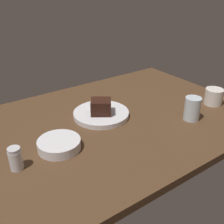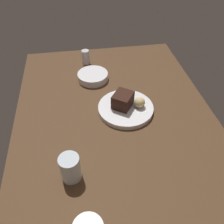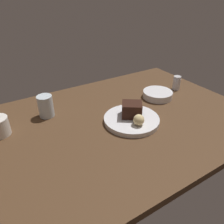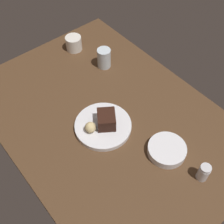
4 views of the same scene
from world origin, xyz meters
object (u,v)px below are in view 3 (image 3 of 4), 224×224
(salt_shaker, at_px, (177,83))
(water_glass, at_px, (46,106))
(chocolate_cake_slice, at_px, (132,110))
(dessert_plate, at_px, (131,120))
(side_bowl, at_px, (158,94))
(bread_roll, at_px, (139,120))

(salt_shaker, relative_size, water_glass, 0.78)
(chocolate_cake_slice, xyz_separation_m, water_glass, (-0.30, 0.23, -0.00))
(chocolate_cake_slice, height_order, water_glass, water_glass)
(dessert_plate, distance_m, water_glass, 0.38)
(dessert_plate, height_order, side_bowl, side_bowl)
(bread_roll, relative_size, water_glass, 0.46)
(bread_roll, bearing_deg, side_bowl, 33.78)
(bread_roll, bearing_deg, dessert_plate, 82.01)
(water_glass, bearing_deg, side_bowl, -12.80)
(salt_shaker, bearing_deg, side_bowl, -171.82)
(water_glass, bearing_deg, salt_shaker, -8.21)
(bread_roll, height_order, salt_shaker, salt_shaker)
(chocolate_cake_slice, xyz_separation_m, side_bowl, (0.25, 0.11, -0.03))
(dessert_plate, distance_m, chocolate_cake_slice, 0.04)
(salt_shaker, xyz_separation_m, side_bowl, (-0.16, -0.02, -0.02))
(bread_roll, bearing_deg, water_glass, 133.69)
(salt_shaker, bearing_deg, chocolate_cake_slice, -162.43)
(chocolate_cake_slice, distance_m, side_bowl, 0.27)
(dessert_plate, bearing_deg, side_bowl, 24.84)
(dessert_plate, height_order, chocolate_cake_slice, chocolate_cake_slice)
(water_glass, bearing_deg, bread_roll, -46.31)
(bread_roll, bearing_deg, chocolate_cake_slice, 76.95)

